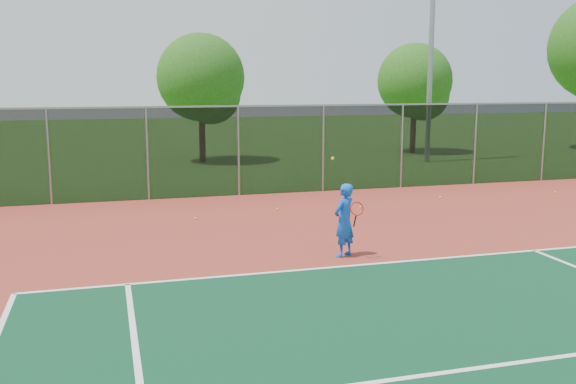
# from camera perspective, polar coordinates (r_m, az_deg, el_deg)

# --- Properties ---
(ground) EXTENTS (120.00, 120.00, 0.00)m
(ground) POSITION_cam_1_polar(r_m,az_deg,el_deg) (12.23, 21.93, -9.16)
(ground) COLOR #2C611B
(ground) RESTS_ON ground
(court_apron) EXTENTS (30.00, 20.00, 0.02)m
(court_apron) POSITION_cam_1_polar(r_m,az_deg,el_deg) (13.78, 16.83, -6.71)
(court_apron) COLOR #9B3627
(court_apron) RESTS_ON ground
(fence_back) EXTENTS (30.00, 0.06, 3.03)m
(fence_back) POSITION_cam_1_polar(r_m,az_deg,el_deg) (22.40, 3.13, 3.99)
(fence_back) COLOR black
(fence_back) RESTS_ON court_apron
(tennis_player) EXTENTS (0.71, 0.74, 2.21)m
(tennis_player) POSITION_cam_1_polar(r_m,az_deg,el_deg) (14.08, 5.02, -2.50)
(tennis_player) COLOR blue
(tennis_player) RESTS_ON court_apron
(practice_ball_0) EXTENTS (0.07, 0.07, 0.07)m
(practice_ball_0) POSITION_cam_1_polar(r_m,az_deg,el_deg) (19.64, 6.47, -1.33)
(practice_ball_0) COLOR yellow
(practice_ball_0) RESTS_ON court_apron
(practice_ball_1) EXTENTS (0.07, 0.07, 0.07)m
(practice_ball_1) POSITION_cam_1_polar(r_m,az_deg,el_deg) (19.22, -0.97, -1.52)
(practice_ball_1) COLOR yellow
(practice_ball_1) RESTS_ON court_apron
(practice_ball_3) EXTENTS (0.07, 0.07, 0.07)m
(practice_ball_3) POSITION_cam_1_polar(r_m,az_deg,el_deg) (21.75, 13.38, -0.45)
(practice_ball_3) COLOR yellow
(practice_ball_3) RESTS_ON court_apron
(practice_ball_4) EXTENTS (0.07, 0.07, 0.07)m
(practice_ball_4) POSITION_cam_1_polar(r_m,az_deg,el_deg) (23.94, 22.66, -0.03)
(practice_ball_4) COLOR yellow
(practice_ball_4) RESTS_ON court_apron
(practice_ball_5) EXTENTS (0.07, 0.07, 0.07)m
(practice_ball_5) POSITION_cam_1_polar(r_m,az_deg,el_deg) (18.06, -8.22, -2.35)
(practice_ball_5) COLOR yellow
(practice_ball_5) RESTS_ON court_apron
(floodlight_n) EXTENTS (0.90, 0.40, 12.47)m
(floodlight_n) POSITION_cam_1_polar(r_m,az_deg,el_deg) (31.55, 12.71, 15.37)
(floodlight_n) COLOR gray
(floodlight_n) RESTS_ON ground
(tree_back_left) EXTENTS (4.15, 4.15, 6.09)m
(tree_back_left) POSITION_cam_1_polar(r_m,az_deg,el_deg) (30.94, -7.54, 9.71)
(tree_back_left) COLOR #3B2415
(tree_back_left) RESTS_ON ground
(tree_back_mid) EXTENTS (3.99, 3.99, 5.86)m
(tree_back_mid) POSITION_cam_1_polar(r_m,az_deg,el_deg) (35.46, 11.39, 9.37)
(tree_back_mid) COLOR #3B2415
(tree_back_mid) RESTS_ON ground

